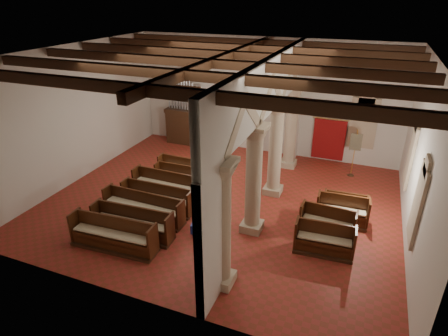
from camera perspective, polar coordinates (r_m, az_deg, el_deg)
floor at (r=15.76m, az=-0.36°, el=-5.09°), size 14.00×14.00×0.00m
ceiling at (r=13.74m, az=-0.43°, el=17.05°), size 14.00×14.00×0.00m
wall_back at (r=19.92m, az=6.19°, el=10.69°), size 14.00×0.02×6.00m
wall_front at (r=9.71m, az=-13.84°, el=-6.30°), size 14.00×0.02×6.00m
wall_left at (r=18.16m, az=-21.53°, el=7.64°), size 0.02×12.00×6.00m
wall_right at (r=13.68m, az=27.95°, el=0.90°), size 0.02×12.00×6.00m
ceiling_beams at (r=13.77m, az=-0.42°, el=16.31°), size 13.80×11.80×0.30m
arcade at (r=13.75m, az=6.62°, el=6.44°), size 0.90×11.90×6.00m
window_right_a at (r=12.65m, az=27.60°, el=-4.99°), size 0.03×1.00×2.20m
window_right_b at (r=16.28m, az=26.71°, el=1.71°), size 0.03×1.00×2.20m
window_back at (r=19.46m, az=20.44°, el=6.43°), size 1.00×0.03×2.20m
pipe_organ at (r=21.53m, az=-6.07°, el=7.29°), size 2.10×0.85×4.40m
lectern at (r=21.08m, az=-2.65°, el=4.33°), size 0.43×0.43×1.07m
dossal_curtain at (r=19.80m, az=15.68°, el=4.21°), size 1.80×0.07×2.17m
processional_banner at (r=18.60m, az=19.05°, el=1.11°), size 0.52×0.67×2.29m
hymnal_box_a at (r=13.25m, az=-11.53°, el=-10.84°), size 0.36×0.30×0.33m
hymnal_box_b at (r=13.61m, az=-4.26°, el=-9.18°), size 0.40×0.35×0.36m
hymnal_box_c at (r=15.91m, az=-0.36°, el=-3.73°), size 0.37×0.34×0.30m
tube_heater_a at (r=13.85m, az=-14.58°, el=-9.98°), size 0.87×0.30×0.09m
tube_heater_b at (r=14.01m, az=-18.63°, el=-10.11°), size 1.08×0.18×0.11m
nave_pew_0 at (r=13.43m, az=-16.44°, el=-10.29°), size 3.11×0.93×1.15m
nave_pew_1 at (r=13.89m, az=-13.72°, el=-8.70°), size 3.05×0.90×1.12m
nave_pew_2 at (r=14.77m, az=-12.15°, el=-6.38°), size 3.34×0.79×1.08m
nave_pew_3 at (r=15.28m, az=-10.10°, el=-5.04°), size 3.03×0.74×1.07m
nave_pew_4 at (r=16.11m, az=-8.83°, el=-3.16°), size 2.97×0.80×1.14m
nave_pew_5 at (r=16.91m, az=-6.35°, el=-1.77°), size 2.57×0.69×0.97m
nave_pew_6 at (r=17.60m, az=-5.70°, el=-0.61°), size 2.85×0.70×0.97m
aisle_pew_0 at (r=13.14m, az=14.96°, el=-11.02°), size 1.99×0.85×1.10m
aisle_pew_1 at (r=14.02m, az=15.41°, el=-8.53°), size 1.97×0.85×1.11m
aisle_pew_2 at (r=14.84m, az=17.49°, el=-6.74°), size 1.92×0.86×1.14m
aisle_pew_3 at (r=15.34m, az=17.87°, el=-5.94°), size 1.68×0.73×0.97m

